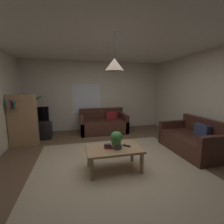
{
  "coord_description": "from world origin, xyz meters",
  "views": [
    {
      "loc": [
        -0.8,
        -2.96,
        1.6
      ],
      "look_at": [
        0.0,
        0.3,
        1.05
      ],
      "focal_mm": 24.79,
      "sensor_mm": 36.0,
      "label": 1
    }
  ],
  "objects": [
    {
      "name": "rug",
      "position": [
        0.0,
        -0.2,
        0.0
      ],
      "size": [
        3.29,
        3.13,
        0.01
      ],
      "primitive_type": "cube",
      "color": "tan",
      "rests_on": "ground"
    },
    {
      "name": "pendant_lamp",
      "position": [
        -0.09,
        -0.25,
        1.98
      ],
      "size": [
        0.34,
        0.34,
        0.65
      ],
      "color": "black"
    },
    {
      "name": "tv",
      "position": [
        -1.98,
        2.07,
        0.76
      ],
      "size": [
        0.81,
        0.16,
        0.5
      ],
      "color": "black",
      "rests_on": "tv_stand"
    },
    {
      "name": "bookshelf_corner",
      "position": [
        -2.17,
        1.57,
        0.71
      ],
      "size": [
        0.7,
        0.31,
        1.4
      ],
      "color": "#A87F56",
      "rests_on": "ground"
    },
    {
      "name": "wall_right",
      "position": [
        2.56,
        0.0,
        1.26
      ],
      "size": [
        0.06,
        5.68,
        2.52
      ],
      "primitive_type": "cube",
      "color": "beige",
      "rests_on": "ground"
    },
    {
      "name": "couch_right_side",
      "position": [
        2.02,
        0.11,
        0.27
      ],
      "size": [
        0.9,
        1.55,
        0.82
      ],
      "rotation": [
        0.0,
        0.0,
        -1.57
      ],
      "color": "#47281E",
      "rests_on": "ground"
    },
    {
      "name": "book_on_table_2",
      "position": [
        -0.21,
        -0.22,
        0.5
      ],
      "size": [
        0.13,
        0.08,
        0.03
      ],
      "primitive_type": "cube",
      "rotation": [
        0.0,
        0.0,
        0.01
      ],
      "color": "black",
      "rests_on": "coffee_table"
    },
    {
      "name": "couch_under_window",
      "position": [
        0.18,
        2.33,
        0.27
      ],
      "size": [
        1.62,
        0.9,
        0.82
      ],
      "color": "#47281E",
      "rests_on": "ground"
    },
    {
      "name": "remote_on_table_0",
      "position": [
        0.17,
        -0.22,
        0.45
      ],
      "size": [
        0.14,
        0.15,
        0.02
      ],
      "primitive_type": "cube",
      "rotation": [
        0.0,
        0.0,
        0.71
      ],
      "color": "black",
      "rests_on": "coffee_table"
    },
    {
      "name": "ceiling",
      "position": [
        0.0,
        0.0,
        2.53
      ],
      "size": [
        5.06,
        5.68,
        0.02
      ],
      "primitive_type": "cube",
      "color": "white"
    },
    {
      "name": "wall_back",
      "position": [
        0.0,
        2.87,
        1.26
      ],
      "size": [
        5.18,
        0.06,
        2.52
      ],
      "primitive_type": "cube",
      "color": "beige",
      "rests_on": "ground"
    },
    {
      "name": "potted_palm_corner",
      "position": [
        -2.14,
        2.56,
        0.62
      ],
      "size": [
        0.75,
        0.86,
        1.46
      ],
      "color": "#B77051",
      "rests_on": "ground"
    },
    {
      "name": "floor",
      "position": [
        0.0,
        0.0,
        -0.01
      ],
      "size": [
        5.06,
        5.68,
        0.02
      ],
      "primitive_type": "cube",
      "color": "brown",
      "rests_on": "ground"
    },
    {
      "name": "coffee_table",
      "position": [
        -0.09,
        -0.25,
        0.37
      ],
      "size": [
        1.05,
        0.61,
        0.44
      ],
      "color": "#A87F56",
      "rests_on": "ground"
    },
    {
      "name": "potted_plant_on_table",
      "position": [
        -0.06,
        -0.28,
        0.63
      ],
      "size": [
        0.22,
        0.22,
        0.33
      ],
      "color": "#4C4C51",
      "rests_on": "coffee_table"
    },
    {
      "name": "window_pane",
      "position": [
        -0.35,
        2.84,
        1.16
      ],
      "size": [
        1.02,
        0.01,
        1.06
      ],
      "primitive_type": "cube",
      "color": "white"
    },
    {
      "name": "book_on_table_1",
      "position": [
        -0.2,
        -0.21,
        0.47
      ],
      "size": [
        0.16,
        0.13,
        0.02
      ],
      "primitive_type": "cube",
      "rotation": [
        0.0,
        0.0,
        -0.1
      ],
      "color": "#B22D2D",
      "rests_on": "coffee_table"
    },
    {
      "name": "book_on_table_0",
      "position": [
        -0.21,
        -0.21,
        0.45
      ],
      "size": [
        0.15,
        0.09,
        0.02
      ],
      "primitive_type": "cube",
      "rotation": [
        0.0,
        0.0,
        -0.02
      ],
      "color": "#B22D2D",
      "rests_on": "coffee_table"
    },
    {
      "name": "tv_stand",
      "position": [
        -1.98,
        2.09,
        0.25
      ],
      "size": [
        0.9,
        0.44,
        0.5
      ],
      "primitive_type": "cube",
      "color": "black",
      "rests_on": "ground"
    }
  ]
}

